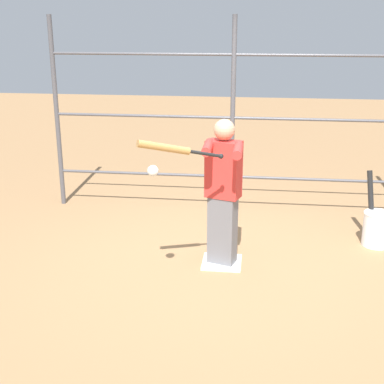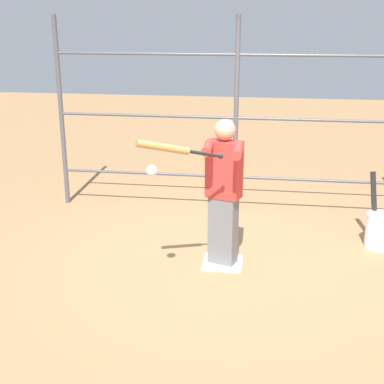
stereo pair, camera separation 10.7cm
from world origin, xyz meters
The scene contains 7 objects.
ground_plane centered at (0.00, 0.00, 0.00)m, with size 24.00×24.00×0.00m, color #9E754C.
home_plate centered at (0.00, 0.00, 0.01)m, with size 0.40×0.40×0.02m.
fence_backstop centered at (0.00, -1.60, 1.23)m, with size 4.63×0.06×2.46m.
batter centered at (0.00, 0.02, 0.82)m, with size 0.37×0.59×1.51m.
baseball_bat_swinging centered at (0.41, 0.63, 1.36)m, with size 0.72×0.43×0.24m.
softball_in_flight centered at (0.55, 0.79, 1.20)m, with size 0.10×0.10×0.10m.
bat_bucket centered at (-1.69, -0.68, 0.22)m, with size 0.68×0.56×0.80m.
Camera 1 is at (-0.31, 5.04, 2.44)m, focal length 50.00 mm.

